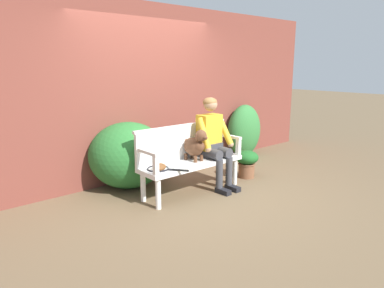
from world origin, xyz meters
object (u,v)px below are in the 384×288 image
object	(u,v)px
dog_on_bench	(196,145)
potted_plant	(247,162)
garden_bench	(192,166)
tennis_racket	(160,169)
person_seated	(213,139)
baseball_glove	(159,167)

from	to	relation	value
dog_on_bench	potted_plant	bearing A→B (deg)	-2.46
garden_bench	tennis_racket	size ratio (longest dim) A/B	2.86
person_seated	dog_on_bench	distance (m)	0.34
garden_bench	tennis_racket	bearing A→B (deg)	-177.24
tennis_racket	baseball_glove	world-z (taller)	baseball_glove
person_seated	dog_on_bench	size ratio (longest dim) A/B	2.86
baseball_glove	person_seated	bearing A→B (deg)	-35.68
garden_bench	dog_on_bench	size ratio (longest dim) A/B	3.42
baseball_glove	potted_plant	distance (m)	1.74
garden_bench	person_seated	size ratio (longest dim) A/B	1.19
tennis_racket	potted_plant	xyz separation A→B (m)	(1.70, -0.03, -0.21)
dog_on_bench	tennis_racket	size ratio (longest dim) A/B	0.84
person_seated	dog_on_bench	world-z (taller)	person_seated
person_seated	baseball_glove	xyz separation A→B (m)	(-1.00, -0.04, -0.23)
garden_bench	potted_plant	bearing A→B (deg)	-2.99
baseball_glove	potted_plant	bearing A→B (deg)	-38.38
person_seated	baseball_glove	world-z (taller)	person_seated
dog_on_bench	tennis_racket	bearing A→B (deg)	-178.63
tennis_racket	baseball_glove	size ratio (longest dim) A/B	2.53
person_seated	tennis_racket	world-z (taller)	person_seated
dog_on_bench	tennis_racket	distance (m)	0.67
garden_bench	person_seated	xyz separation A→B (m)	(0.40, -0.01, 0.34)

